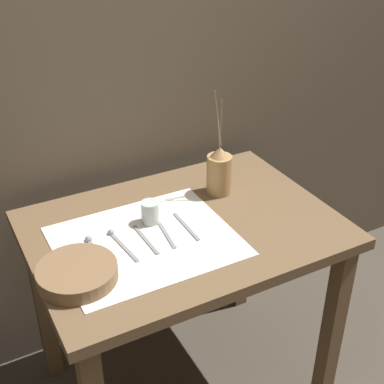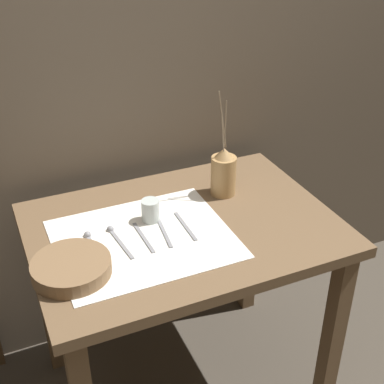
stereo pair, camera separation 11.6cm
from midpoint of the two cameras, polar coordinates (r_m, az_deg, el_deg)
The scene contains 12 objects.
ground_plane at distance 2.34m, azimuth 0.73°, elevation -19.55°, with size 12.00×12.00×0.00m, color #473F35.
stone_wall_back at distance 2.04m, azimuth -4.81°, elevation 13.40°, with size 7.00×0.06×2.40m.
wooden_table at distance 1.89m, azimuth 0.86°, elevation -6.56°, with size 1.03×0.74×0.78m.
linen_cloth at distance 1.75m, azimuth -3.28°, elevation -5.06°, with size 0.56×0.47×0.00m.
pitcher_with_flowers at distance 1.96m, azimuth 5.07°, elevation 2.04°, with size 0.09×0.09×0.40m.
wooden_bowl at distance 1.62m, azimuth -10.73°, elevation -7.99°, with size 0.24×0.24×0.05m.
glass_tumbler_near at distance 1.81m, azimuth -2.63°, elevation -2.02°, with size 0.06×0.06×0.08m.
spoon_inner at distance 1.75m, azimuth -8.91°, elevation -5.20°, with size 0.02×0.19×0.02m.
spoon_outer at distance 1.76m, azimuth -6.42°, elevation -4.59°, with size 0.04×0.19×0.02m.
knife_center at distance 1.75m, azimuth -3.30°, elevation -4.90°, with size 0.02×0.18×0.00m.
fork_inner at distance 1.77m, azimuth -1.11°, elevation -4.33°, with size 0.03×0.18×0.00m.
fork_outer at distance 1.80m, azimuth 1.21°, elevation -3.67°, with size 0.01×0.18×0.00m.
Camera 2 is at (-0.58, -1.39, 1.80)m, focal length 50.00 mm.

